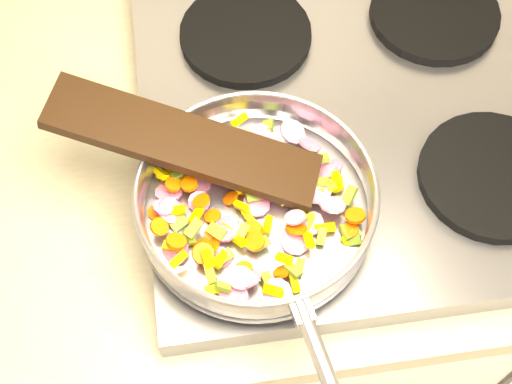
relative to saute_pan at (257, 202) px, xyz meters
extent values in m
cube|color=#939399|center=(0.17, 0.16, -0.07)|extent=(0.60, 0.60, 0.04)
cylinder|color=black|center=(0.03, 0.02, -0.04)|extent=(0.19, 0.19, 0.02)
cylinder|color=black|center=(0.31, 0.02, -0.04)|extent=(0.19, 0.19, 0.02)
cylinder|color=black|center=(0.03, 0.30, -0.04)|extent=(0.19, 0.19, 0.02)
cylinder|color=black|center=(0.31, 0.30, -0.04)|extent=(0.19, 0.19, 0.02)
cylinder|color=#9E9EA5|center=(0.00, 0.00, -0.03)|extent=(0.28, 0.28, 0.01)
torus|color=#9E9EA5|center=(0.00, 0.00, 0.00)|extent=(0.33, 0.33, 0.05)
torus|color=#9E9EA5|center=(0.00, 0.00, 0.02)|extent=(0.29, 0.29, 0.01)
cube|color=#9E9EA5|center=(0.03, -0.15, 0.01)|extent=(0.03, 0.03, 0.02)
cube|color=olive|center=(0.03, 0.11, -0.01)|extent=(0.02, 0.02, 0.01)
cube|color=#FFD600|center=(0.10, -0.05, -0.02)|extent=(0.02, 0.02, 0.02)
cylinder|color=#D11466|center=(-0.10, 0.01, -0.01)|extent=(0.04, 0.04, 0.03)
cylinder|color=#F15B03|center=(0.02, -0.09, -0.01)|extent=(0.03, 0.03, 0.02)
cylinder|color=#F15B03|center=(0.11, -0.03, -0.01)|extent=(0.03, 0.03, 0.01)
cube|color=olive|center=(0.04, -0.08, -0.02)|extent=(0.02, 0.02, 0.01)
cube|color=olive|center=(-0.05, -0.03, -0.01)|extent=(0.03, 0.03, 0.01)
cube|color=#FFD600|center=(-0.07, -0.06, 0.00)|extent=(0.01, 0.02, 0.01)
cylinder|color=#F15B03|center=(-0.03, -0.08, -0.01)|extent=(0.03, 0.03, 0.01)
cube|color=olive|center=(-0.05, 0.07, 0.00)|extent=(0.02, 0.01, 0.01)
cylinder|color=#D11466|center=(0.07, 0.02, -0.01)|extent=(0.04, 0.04, 0.01)
cube|color=#FFD600|center=(-0.10, -0.04, -0.02)|extent=(0.03, 0.02, 0.01)
cylinder|color=#D11466|center=(0.01, 0.04, -0.02)|extent=(0.05, 0.05, 0.01)
cube|color=#FFD600|center=(-0.03, -0.08, -0.02)|extent=(0.02, 0.01, 0.02)
cylinder|color=#D11466|center=(0.03, 0.01, -0.02)|extent=(0.03, 0.04, 0.03)
cylinder|color=#F15B03|center=(-0.12, -0.01, -0.01)|extent=(0.03, 0.03, 0.02)
cube|color=#FFD600|center=(-0.01, -0.03, -0.02)|extent=(0.02, 0.01, 0.01)
cube|color=#FFD600|center=(0.05, -0.06, -0.01)|extent=(0.01, 0.02, 0.01)
cylinder|color=#F15B03|center=(0.04, 0.02, -0.01)|extent=(0.03, 0.03, 0.03)
cylinder|color=#F15B03|center=(-0.05, -0.03, -0.02)|extent=(0.03, 0.02, 0.02)
cylinder|color=#D11466|center=(-0.07, 0.02, -0.02)|extent=(0.04, 0.03, 0.02)
cube|color=olive|center=(0.05, 0.01, -0.01)|extent=(0.02, 0.02, 0.01)
cube|color=#FFD600|center=(-0.03, 0.08, 0.00)|extent=(0.03, 0.02, 0.02)
cube|color=olive|center=(0.08, 0.02, -0.01)|extent=(0.02, 0.02, 0.01)
cube|color=#FFD600|center=(0.02, -0.08, 0.00)|extent=(0.02, 0.02, 0.01)
cylinder|color=#F15B03|center=(0.06, 0.04, -0.01)|extent=(0.03, 0.03, 0.02)
cylinder|color=#D11466|center=(0.00, 0.01, -0.02)|extent=(0.05, 0.05, 0.01)
cube|color=#FFD600|center=(0.00, -0.11, 0.00)|extent=(0.03, 0.02, 0.02)
cylinder|color=#D11466|center=(0.10, 0.05, -0.02)|extent=(0.05, 0.05, 0.02)
cylinder|color=#F15B03|center=(-0.07, 0.01, -0.01)|extent=(0.02, 0.02, 0.02)
cube|color=olive|center=(0.02, 0.06, 0.00)|extent=(0.01, 0.02, 0.01)
cube|color=olive|center=(0.00, -0.09, -0.01)|extent=(0.02, 0.02, 0.01)
cylinder|color=#F15B03|center=(-0.04, 0.07, -0.01)|extent=(0.03, 0.03, 0.01)
cube|color=olive|center=(0.11, -0.06, -0.02)|extent=(0.02, 0.02, 0.02)
cube|color=olive|center=(0.00, 0.01, -0.01)|extent=(0.02, 0.02, 0.01)
cube|color=#FFD600|center=(-0.01, -0.01, -0.02)|extent=(0.02, 0.03, 0.01)
cylinder|color=#D11466|center=(0.06, -0.03, -0.02)|extent=(0.04, 0.04, 0.02)
cube|color=#FFD600|center=(-0.11, 0.06, -0.01)|extent=(0.02, 0.02, 0.02)
cylinder|color=#D11466|center=(-0.05, -0.06, -0.02)|extent=(0.03, 0.03, 0.03)
cube|color=olive|center=(-0.09, 0.06, -0.01)|extent=(0.02, 0.02, 0.01)
cube|color=olive|center=(0.03, -0.09, -0.01)|extent=(0.02, 0.02, 0.01)
cube|color=#FFD600|center=(0.06, -0.03, -0.02)|extent=(0.01, 0.03, 0.01)
cylinder|color=#F15B03|center=(-0.01, -0.03, -0.01)|extent=(0.03, 0.03, 0.01)
cylinder|color=#D11466|center=(0.09, -0.02, 0.00)|extent=(0.04, 0.04, 0.02)
cube|color=olive|center=(0.05, 0.05, -0.01)|extent=(0.02, 0.02, 0.02)
cube|color=olive|center=(-0.04, 0.07, -0.02)|extent=(0.02, 0.02, 0.01)
cube|color=olive|center=(0.01, 0.09, -0.02)|extent=(0.02, 0.02, 0.01)
cylinder|color=#D11466|center=(-0.02, -0.09, -0.01)|extent=(0.03, 0.03, 0.03)
cylinder|color=#F15B03|center=(-0.06, -0.04, -0.02)|extent=(0.03, 0.03, 0.02)
cylinder|color=#D11466|center=(-0.11, 0.01, -0.01)|extent=(0.03, 0.04, 0.01)
cube|color=#FFD600|center=(0.09, 0.01, -0.01)|extent=(0.02, 0.02, 0.01)
cube|color=olive|center=(0.10, -0.05, -0.02)|extent=(0.02, 0.02, 0.01)
cylinder|color=#F15B03|center=(-0.10, 0.04, -0.01)|extent=(0.02, 0.02, 0.01)
cube|color=olive|center=(-0.08, -0.02, 0.00)|extent=(0.03, 0.03, 0.02)
cube|color=#FFD600|center=(-0.05, -0.06, -0.01)|extent=(0.02, 0.02, 0.01)
cylinder|color=#F15B03|center=(-0.07, -0.06, 0.00)|extent=(0.04, 0.04, 0.02)
cube|color=#FFD600|center=(0.01, -0.03, -0.01)|extent=(0.02, 0.02, 0.01)
cylinder|color=#D11466|center=(-0.10, 0.04, -0.02)|extent=(0.04, 0.04, 0.02)
cylinder|color=#F15B03|center=(0.02, 0.04, -0.02)|extent=(0.03, 0.03, 0.01)
cylinder|color=#D11466|center=(0.01, -0.11, -0.01)|extent=(0.05, 0.05, 0.01)
cylinder|color=#D11466|center=(-0.04, -0.02, -0.01)|extent=(0.05, 0.05, 0.02)
cube|color=olive|center=(0.08, 0.02, -0.01)|extent=(0.02, 0.02, 0.01)
cylinder|color=#D11466|center=(0.06, 0.10, -0.01)|extent=(0.04, 0.05, 0.02)
cylinder|color=#F15B03|center=(-0.10, -0.04, 0.00)|extent=(0.03, 0.03, 0.02)
cylinder|color=#D11466|center=(-0.10, -0.04, -0.02)|extent=(0.05, 0.05, 0.02)
cube|color=#FFD600|center=(0.10, 0.02, -0.01)|extent=(0.01, 0.02, 0.01)
cylinder|color=#F15B03|center=(-0.07, -0.04, -0.02)|extent=(0.03, 0.04, 0.03)
cylinder|color=#F15B03|center=(0.06, 0.04, -0.01)|extent=(0.02, 0.02, 0.01)
cube|color=#FFD600|center=(0.03, -0.10, -0.02)|extent=(0.01, 0.02, 0.02)
cube|color=olive|center=(-0.06, -0.08, -0.01)|extent=(0.01, 0.03, 0.01)
cylinder|color=#D11466|center=(0.09, 0.04, -0.02)|extent=(0.03, 0.03, 0.02)
cylinder|color=#D11466|center=(-0.04, 0.06, -0.01)|extent=(0.03, 0.04, 0.02)
cube|color=#FFD600|center=(0.00, 0.10, 0.00)|extent=(0.02, 0.02, 0.01)
cylinder|color=#F15B03|center=(0.04, -0.04, -0.01)|extent=(0.04, 0.03, 0.03)
cube|color=olive|center=(0.09, 0.02, -0.01)|extent=(0.02, 0.02, 0.02)
cylinder|color=#F15B03|center=(0.06, 0.00, -0.02)|extent=(0.03, 0.03, 0.02)
cylinder|color=#F15B03|center=(-0.03, 0.10, -0.02)|extent=(0.03, 0.04, 0.03)
cylinder|color=#D11466|center=(0.00, 0.06, 0.00)|extent=(0.04, 0.04, 0.01)
cylinder|color=#D11466|center=(0.08, 0.01, -0.01)|extent=(0.05, 0.05, 0.01)
cylinder|color=#D11466|center=(0.04, -0.03, 0.00)|extent=(0.03, 0.03, 0.02)
cylinder|color=#D11466|center=(0.03, 0.04, -0.02)|extent=(0.03, 0.04, 0.02)
cube|color=olive|center=(-0.01, 0.04, -0.01)|extent=(0.02, 0.02, 0.02)
cube|color=olive|center=(-0.08, -0.03, -0.02)|extent=(0.02, 0.02, 0.01)
cylinder|color=#D11466|center=(-0.04, -0.09, -0.02)|extent=(0.03, 0.03, 0.02)
cylinder|color=#F15B03|center=(0.11, -0.05, -0.02)|extent=(0.02, 0.02, 0.01)
cube|color=#FFD600|center=(-0.04, -0.02, -0.01)|extent=(0.02, 0.02, 0.01)
cube|color=#FFD600|center=(-0.03, 0.09, -0.02)|extent=(0.01, 0.02, 0.01)
cylinder|color=#D11466|center=(0.02, 0.05, -0.02)|extent=(0.03, 0.04, 0.03)
cylinder|color=#D11466|center=(0.03, 0.09, -0.01)|extent=(0.04, 0.04, 0.01)
cylinder|color=#D11466|center=(0.08, 0.08, -0.01)|extent=(0.03, 0.03, 0.03)
cube|color=#FFD600|center=(-0.07, 0.00, -0.01)|extent=(0.02, 0.03, 0.01)
cylinder|color=#F15B03|center=(-0.03, 0.08, -0.01)|extent=(0.03, 0.04, 0.02)
cylinder|color=#D11466|center=(0.04, -0.05, -0.02)|extent=(0.05, 0.05, 0.01)
cube|color=#FFD600|center=(0.10, 0.02, -0.02)|extent=(0.02, 0.03, 0.02)
cube|color=olive|center=(-0.05, -0.06, -0.02)|extent=(0.02, 0.02, 0.02)
cube|color=#FFD600|center=(-0.02, 0.00, -0.01)|extent=(0.02, 0.02, 0.01)
cube|color=olive|center=(-0.10, 0.00, -0.02)|extent=(0.03, 0.02, 0.01)
cube|color=olive|center=(0.01, 0.04, -0.02)|extent=(0.02, 0.02, 0.01)
cube|color=olive|center=(0.07, -0.05, -0.02)|extent=(0.02, 0.02, 0.02)
cube|color=olive|center=(0.11, -0.05, -0.02)|extent=(0.02, 0.01, 0.01)
cube|color=#FFD600|center=(-0.01, 0.03, -0.01)|extent=(0.02, 0.02, 0.01)
cube|color=#FFD600|center=(-0.10, 0.01, -0.01)|extent=(0.02, 0.01, 0.01)
cube|color=#FFD600|center=(0.08, -0.04, -0.02)|extent=(0.03, 0.02, 0.02)
cylinder|color=#D11466|center=(0.04, 0.04, -0.01)|extent=(0.05, 0.04, 0.02)
cube|color=olive|center=(0.05, -0.02, -0.01)|extent=(0.02, 0.02, 0.01)
cube|color=olive|center=(-0.02, -0.03, -0.01)|extent=(0.02, 0.02, 0.01)
cube|color=#FFD600|center=(0.00, 0.12, 0.00)|extent=(0.03, 0.02, 0.02)
cube|color=#FFD600|center=(-0.11, 0.07, -0.02)|extent=(0.02, 0.02, 0.02)
cube|color=olive|center=(-0.05, -0.10, 0.00)|extent=(0.02, 0.01, 0.02)
cube|color=#FFD600|center=(0.03, 0.01, -0.01)|extent=(0.02, 0.02, 0.01)
cylinder|color=#F15B03|center=(-0.03, 0.02, -0.02)|extent=(0.02, 0.02, 0.02)
cylinder|color=#D11466|center=(-0.07, 0.05, -0.02)|extent=(0.04, 0.05, 0.02)
cube|color=olive|center=(0.00, -0.05, -0.01)|extent=(0.02, 0.02, 0.01)
cylinder|color=#D11466|center=(-0.04, -0.11, -0.01)|extent=(0.05, 0.05, 0.02)
cube|color=#FFD600|center=(-0.06, -0.10, -0.01)|extent=(0.02, 0.01, 0.01)
cube|color=#FFD600|center=(-0.10, -0.06, 0.00)|extent=(0.02, 0.02, 0.02)
cylinder|color=#D11466|center=(0.01, 0.04, -0.01)|extent=(0.04, 0.04, 0.02)
cylinder|color=#F15B03|center=(-0.05, 0.00, -0.02)|extent=(0.03, 0.03, 0.01)
cylinder|color=#F15B03|center=(-0.01, -0.05, -0.01)|extent=(0.03, 0.03, 0.01)
cube|color=#FFD600|center=(-0.03, -0.04, -0.01)|extent=(0.02, 0.02, 0.02)
cube|color=#FFD600|center=(-0.09, 0.05, -0.02)|extent=(0.03, 0.01, 0.01)
cube|color=#FFD600|center=(-0.05, -0.06, -0.01)|extent=(0.02, 0.02, 0.01)
cube|color=olive|center=(0.11, 0.00, -0.01)|extent=(0.02, 0.03, 0.02)
cylinder|color=#F15B03|center=(-0.01, 0.03, -0.02)|extent=(0.03, 0.02, 0.02)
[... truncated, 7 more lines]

